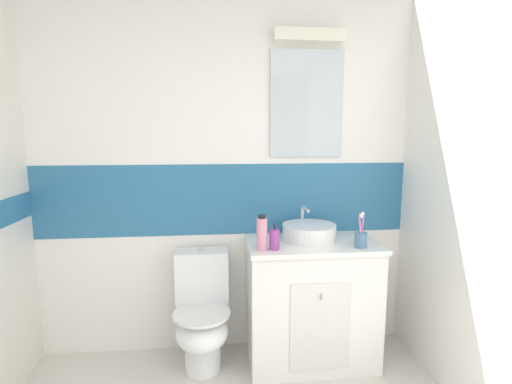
{
  "coord_description": "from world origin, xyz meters",
  "views": [
    {
      "loc": [
        -0.07,
        -0.23,
        1.56
      ],
      "look_at": [
        0.18,
        2.02,
        1.21
      ],
      "focal_mm": 26.53,
      "sensor_mm": 36.0,
      "label": 1
    }
  ],
  "objects_px": {
    "sink_basin": "(309,231)",
    "toilet": "(202,315)",
    "soap_dispenser": "(274,239)",
    "toothbrush_cup": "(361,239)",
    "shampoo_bottle_tall": "(262,233)"
  },
  "relations": [
    {
      "from": "shampoo_bottle_tall",
      "to": "soap_dispenser",
      "type": "bearing_deg",
      "value": -0.4
    },
    {
      "from": "toothbrush_cup",
      "to": "shampoo_bottle_tall",
      "type": "distance_m",
      "value": 0.63
    },
    {
      "from": "sink_basin",
      "to": "toilet",
      "type": "height_order",
      "value": "sink_basin"
    },
    {
      "from": "toilet",
      "to": "shampoo_bottle_tall",
      "type": "distance_m",
      "value": 0.72
    },
    {
      "from": "toothbrush_cup",
      "to": "soap_dispenser",
      "type": "height_order",
      "value": "toothbrush_cup"
    },
    {
      "from": "sink_basin",
      "to": "toothbrush_cup",
      "type": "relative_size",
      "value": 1.8
    },
    {
      "from": "sink_basin",
      "to": "soap_dispenser",
      "type": "distance_m",
      "value": 0.33
    },
    {
      "from": "toothbrush_cup",
      "to": "shampoo_bottle_tall",
      "type": "xyz_separation_m",
      "value": [
        -0.62,
        0.01,
        0.05
      ]
    },
    {
      "from": "toilet",
      "to": "toothbrush_cup",
      "type": "relative_size",
      "value": 3.49
    },
    {
      "from": "toilet",
      "to": "toothbrush_cup",
      "type": "height_order",
      "value": "toothbrush_cup"
    },
    {
      "from": "sink_basin",
      "to": "toilet",
      "type": "xyz_separation_m",
      "value": [
        -0.72,
        -0.04,
        -0.55
      ]
    },
    {
      "from": "toilet",
      "to": "soap_dispenser",
      "type": "xyz_separation_m",
      "value": [
        0.46,
        -0.16,
        0.55
      ]
    },
    {
      "from": "toilet",
      "to": "soap_dispenser",
      "type": "bearing_deg",
      "value": -18.77
    },
    {
      "from": "sink_basin",
      "to": "toothbrush_cup",
      "type": "distance_m",
      "value": 0.35
    },
    {
      "from": "sink_basin",
      "to": "toilet",
      "type": "distance_m",
      "value": 0.91
    }
  ]
}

